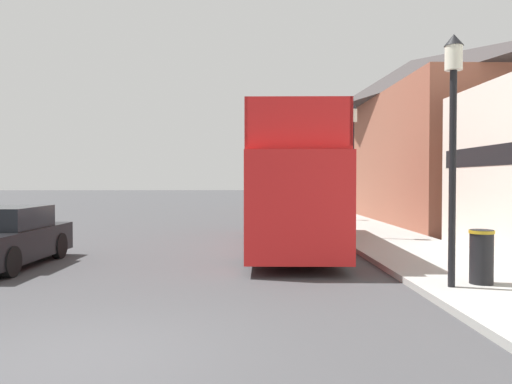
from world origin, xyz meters
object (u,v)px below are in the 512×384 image
lamp_post_third (315,154)px  parked_car_far_side (7,239)px  tour_bus (288,190)px  litter_bin (481,255)px  lamp_post_nearest (453,113)px  parked_car_ahead_of_bus (289,210)px  lamp_post_second (352,145)px

lamp_post_third → parked_car_far_side: bearing=-127.0°
tour_bus → litter_bin: (3.15, -6.35, -1.12)m
litter_bin → lamp_post_nearest: bearing=-159.1°
tour_bus → parked_car_ahead_of_bus: 7.71m
tour_bus → lamp_post_nearest: bearing=-67.0°
parked_car_far_side → lamp_post_third: size_ratio=0.90×
tour_bus → lamp_post_second: lamp_post_second is taller
lamp_post_second → lamp_post_third: lamp_post_third is taller
parked_car_ahead_of_bus → litter_bin: (2.40, -13.94, 0.00)m
lamp_post_second → litter_bin: size_ratio=4.45×
tour_bus → lamp_post_second: (2.34, 1.32, 1.54)m
parked_car_far_side → litter_bin: parked_car_far_side is taller
parked_car_far_side → lamp_post_nearest: size_ratio=0.92×
parked_car_ahead_of_bus → parked_car_far_side: (-8.05, -10.96, 0.01)m
lamp_post_third → lamp_post_nearest: bearing=-89.1°
parked_car_far_side → lamp_post_second: 11.04m
parked_car_far_side → lamp_post_second: (9.63, 4.69, 2.66)m
parked_car_ahead_of_bus → lamp_post_third: 3.54m
parked_car_ahead_of_bus → parked_car_far_side: size_ratio=1.02×
tour_bus → litter_bin: bearing=-61.0°
parked_car_ahead_of_bus → litter_bin: size_ratio=4.21×
lamp_post_nearest → parked_car_far_side: bearing=161.6°
parked_car_ahead_of_bus → parked_car_far_side: bearing=-128.7°
lamp_post_second → tour_bus: bearing=-150.6°
parked_car_ahead_of_bus → lamp_post_nearest: size_ratio=0.94×
parked_car_ahead_of_bus → litter_bin: bearing=-82.6°
parked_car_ahead_of_bus → tour_bus: bearing=-98.1°
tour_bus → lamp_post_third: bearing=79.2°
parked_car_far_side → lamp_post_third: bearing=-124.7°
tour_bus → lamp_post_third: size_ratio=2.10×
lamp_post_third → litter_bin: lamp_post_third is taller
litter_bin → lamp_post_third: bearing=93.5°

